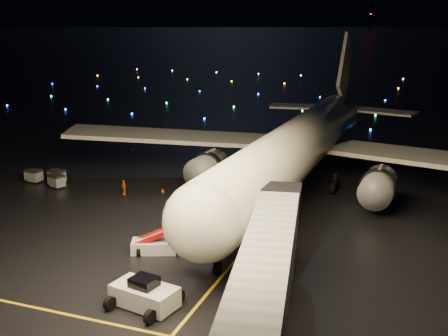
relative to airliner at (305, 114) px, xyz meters
The scene contains 15 objects.
ground 274.83m from the airliner, 92.56° to the left, with size 2000.00×2000.00×0.00m, color black.
lane_centre 13.61m from the airliner, 91.56° to the right, with size 0.25×80.00×0.02m, color gold.
airliner is the anchor object (origin of this frame).
pushback_tug 33.75m from the airliner, 96.43° to the right, with size 4.58×2.40×2.18m, color silver.
belt_loader 25.92m from the airliner, 106.28° to the right, with size 6.80×1.85×3.30m, color silver, non-canonical shape.
crew_c 22.46m from the airliner, 148.75° to the right, with size 0.99×0.41×1.68m, color orange.
safety_cone_0 19.14m from the airliner, 133.40° to the right, with size 0.48×0.48×0.55m, color #F63E03.
safety_cone_1 11.32m from the airliner, 142.89° to the right, with size 0.42×0.42×0.48m, color #F63E03.
safety_cone_2 18.70m from the airliner, 148.70° to the right, with size 0.40×0.40×0.45m, color #F63E03.
safety_cone_3 30.36m from the airliner, 162.96° to the left, with size 0.44×0.44×0.50m, color #F63E03.
radio_mast 718.45m from the airliner, 95.78° to the left, with size 1.80×1.80×64.00m, color black.
taxiway_lights 81.79m from the airliner, 98.69° to the left, with size 164.00×92.00×0.36m, color black, non-canonical shape.
baggage_cart_0 30.62m from the airliner, 160.70° to the right, with size 1.89×1.32×1.60m, color gray.
baggage_cart_1 33.46m from the airliner, 161.13° to the right, with size 1.86×1.30×1.58m, color gray.
baggage_cart_2 30.17m from the airliner, 157.00° to the right, with size 1.84×1.29×1.56m, color gray.
Camera 1 is at (26.08, -38.17, 19.55)m, focal length 45.00 mm.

